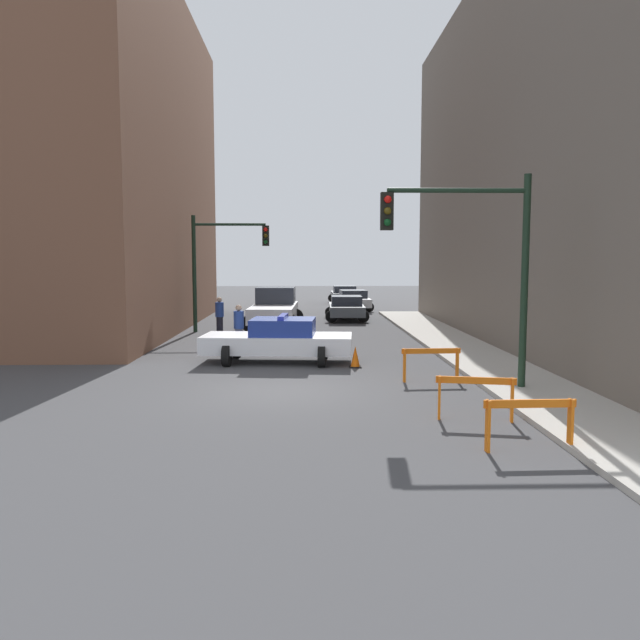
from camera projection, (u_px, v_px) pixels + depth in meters
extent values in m
plane|color=#424244|center=(284.00, 391.00, 15.55)|extent=(120.00, 120.00, 0.00)
cube|color=#B2ADA3|center=(530.00, 387.00, 15.70)|extent=(2.40, 44.00, 0.12)
cube|color=brown|center=(30.00, 164.00, 28.42)|extent=(14.00, 20.00, 15.22)
cylinder|color=black|center=(525.00, 282.00, 15.24)|extent=(0.18, 0.18, 5.20)
cylinder|color=black|center=(457.00, 190.00, 14.98)|extent=(3.40, 0.12, 0.12)
cube|color=black|center=(387.00, 211.00, 14.99)|extent=(0.30, 0.22, 0.90)
sphere|color=red|center=(388.00, 199.00, 14.82)|extent=(0.18, 0.18, 0.18)
sphere|color=#4C3D0C|center=(388.00, 211.00, 14.84)|extent=(0.18, 0.18, 0.18)
sphere|color=#0C4219|center=(388.00, 222.00, 14.87)|extent=(0.18, 0.18, 0.18)
cylinder|color=black|center=(194.00, 274.00, 27.81)|extent=(0.18, 0.18, 5.20)
cylinder|color=black|center=(230.00, 224.00, 27.63)|extent=(3.20, 0.12, 0.12)
cube|color=black|center=(266.00, 236.00, 27.72)|extent=(0.30, 0.22, 0.90)
sphere|color=red|center=(265.00, 230.00, 27.55)|extent=(0.18, 0.18, 0.18)
sphere|color=#4C3D0C|center=(266.00, 236.00, 27.58)|extent=(0.18, 0.18, 0.18)
sphere|color=#0C4219|center=(266.00, 242.00, 27.61)|extent=(0.18, 0.18, 0.18)
cube|color=white|center=(277.00, 343.00, 19.78)|extent=(4.83, 2.22, 0.55)
cube|color=navy|center=(283.00, 327.00, 19.71)|extent=(2.10, 1.78, 0.52)
cylinder|color=black|center=(227.00, 356.00, 19.04)|extent=(0.27, 0.68, 0.66)
cylinder|color=black|center=(237.00, 348.00, 20.73)|extent=(0.27, 0.68, 0.66)
cylinder|color=black|center=(322.00, 357.00, 18.88)|extent=(0.27, 0.68, 0.66)
cylinder|color=black|center=(324.00, 349.00, 20.57)|extent=(0.27, 0.68, 0.66)
cube|color=#2633BF|center=(283.00, 317.00, 19.68)|extent=(0.31, 1.40, 0.12)
cube|color=silver|center=(274.00, 312.00, 29.51)|extent=(2.21, 5.48, 0.70)
cube|color=#2D333D|center=(276.00, 295.00, 30.51)|extent=(1.91, 1.80, 0.80)
cylinder|color=black|center=(259.00, 316.00, 31.22)|extent=(0.81, 0.29, 0.80)
cylinder|color=black|center=(295.00, 317.00, 31.20)|extent=(0.81, 0.29, 0.80)
cylinder|color=black|center=(250.00, 323.00, 27.89)|extent=(0.81, 0.29, 0.80)
cylinder|color=black|center=(291.00, 323.00, 27.86)|extent=(0.81, 0.29, 0.80)
cube|color=#474C51|center=(346.00, 309.00, 33.47)|extent=(1.92, 4.35, 0.52)
cube|color=#232833|center=(346.00, 300.00, 33.25)|extent=(1.63, 1.85, 0.48)
cylinder|color=black|center=(331.00, 312.00, 34.82)|extent=(0.63, 0.24, 0.62)
cylinder|color=black|center=(360.00, 312.00, 34.82)|extent=(0.63, 0.24, 0.62)
cylinder|color=black|center=(331.00, 317.00, 32.17)|extent=(0.63, 0.24, 0.62)
cylinder|color=black|center=(363.00, 317.00, 32.17)|extent=(0.63, 0.24, 0.62)
cube|color=silver|center=(353.00, 302.00, 39.64)|extent=(2.04, 4.39, 0.52)
cube|color=#232833|center=(353.00, 294.00, 39.42)|extent=(1.68, 1.89, 0.48)
cylinder|color=black|center=(338.00, 304.00, 40.92)|extent=(0.63, 0.25, 0.62)
cylinder|color=black|center=(362.00, 304.00, 41.06)|extent=(0.63, 0.25, 0.62)
cylinder|color=black|center=(342.00, 307.00, 38.28)|extent=(0.63, 0.25, 0.62)
cylinder|color=black|center=(369.00, 307.00, 38.41)|extent=(0.63, 0.25, 0.62)
cube|color=#474C51|center=(344.00, 296.00, 45.92)|extent=(1.84, 4.31, 0.52)
cube|color=#232833|center=(344.00, 289.00, 45.70)|extent=(1.60, 1.82, 0.48)
cylinder|color=black|center=(332.00, 298.00, 47.24)|extent=(0.62, 0.23, 0.62)
cylinder|color=black|center=(354.00, 298.00, 47.30)|extent=(0.62, 0.23, 0.62)
cylinder|color=black|center=(334.00, 300.00, 44.59)|extent=(0.62, 0.23, 0.62)
cylinder|color=black|center=(357.00, 300.00, 44.64)|extent=(0.62, 0.23, 0.62)
cylinder|color=#474C66|center=(239.00, 340.00, 22.15)|extent=(0.37, 0.37, 0.82)
cylinder|color=navy|center=(239.00, 320.00, 22.08)|extent=(0.47, 0.47, 0.62)
sphere|color=tan|center=(239.00, 308.00, 22.04)|extent=(0.29, 0.29, 0.22)
cylinder|color=black|center=(220.00, 326.00, 26.58)|extent=(0.34, 0.34, 0.82)
cylinder|color=navy|center=(219.00, 310.00, 26.51)|extent=(0.43, 0.43, 0.62)
sphere|color=tan|center=(219.00, 300.00, 26.47)|extent=(0.27, 0.27, 0.22)
cube|color=orange|center=(530.00, 404.00, 10.59)|extent=(1.60, 0.10, 0.14)
cube|color=orange|center=(488.00, 426.00, 10.59)|extent=(0.05, 0.16, 0.90)
cube|color=orange|center=(570.00, 425.00, 10.67)|extent=(0.05, 0.16, 0.90)
cube|color=orange|center=(476.00, 380.00, 12.61)|extent=(1.58, 0.35, 0.14)
cube|color=orange|center=(439.00, 398.00, 12.76)|extent=(0.08, 0.17, 0.90)
cube|color=orange|center=(512.00, 400.00, 12.53)|extent=(0.08, 0.17, 0.90)
cube|color=orange|center=(431.00, 351.00, 16.64)|extent=(1.60, 0.15, 0.14)
cube|color=orange|center=(404.00, 365.00, 16.61)|extent=(0.06, 0.16, 0.90)
cube|color=orange|center=(457.00, 365.00, 16.73)|extent=(0.06, 0.16, 0.90)
cube|color=black|center=(355.00, 367.00, 18.90)|extent=(0.36, 0.36, 0.04)
cone|color=#F2600C|center=(355.00, 356.00, 18.87)|extent=(0.28, 0.28, 0.62)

